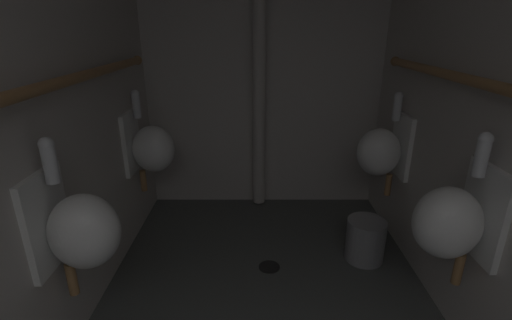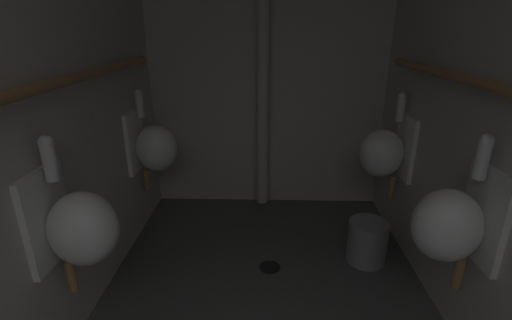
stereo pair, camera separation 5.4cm
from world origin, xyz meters
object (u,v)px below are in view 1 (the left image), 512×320
Objects in this scene: urinal_right_mid at (451,220)px; waste_bin at (364,240)px; urinal_left_mid at (78,229)px; standpipe_back_wall at (258,64)px; urinal_left_far at (149,147)px; floor_drain at (268,267)px; urinal_right_far at (381,151)px.

urinal_right_mid reaches higher than waste_bin.
urinal_left_mid is 2.60× the size of waste_bin.
urinal_left_mid is 1.84m from standpipe_back_wall.
urinal_left_far is 1.96m from urinal_right_mid.
standpipe_back_wall reaches higher than waste_bin.
standpipe_back_wall is (0.79, 1.57, 0.54)m from urinal_left_mid.
floor_drain is at bearing -171.19° from waste_bin.
urinal_left_far is 5.39× the size of floor_drain.
urinal_right_far is at bearing -31.05° from standpipe_back_wall.
urinal_right_mid reaches higher than floor_drain.
urinal_left_far is 1.00× the size of urinal_right_far.
floor_drain is (-0.80, 0.58, -0.67)m from urinal_right_mid.
urinal_left_mid is 1.00× the size of urinal_right_mid.
standpipe_back_wall is (0.79, 0.44, 0.54)m from urinal_left_far.
floor_drain is at bearing -29.35° from urinal_left_far.
urinal_right_mid is at bearing -90.00° from urinal_right_far.
urinal_left_mid and urinal_right_mid have the same top height.
waste_bin is at bearing -115.70° from urinal_right_far.
standpipe_back_wall is 1.53m from floor_drain.
urinal_left_mid is 1.76m from waste_bin.
urinal_left_mid is at bearing -142.72° from floor_drain.
waste_bin is (1.50, -0.38, -0.53)m from urinal_left_far.
urinal_left_far is at bearing 147.39° from urinal_right_mid.
urinal_right_mid is at bearing -77.87° from waste_bin.
standpipe_back_wall is 8.25× the size of waste_bin.
floor_drain is (0.06, -0.92, -1.22)m from standpipe_back_wall.
urinal_left_mid reaches higher than floor_drain.
urinal_right_mid is (1.65, -1.05, 0.00)m from urinal_left_far.
urinal_right_far is (0.00, 0.98, 0.00)m from urinal_right_mid.
urinal_left_mid is 1.95m from urinal_right_far.
urinal_left_far reaches higher than waste_bin.
urinal_right_far is at bearing 64.30° from waste_bin.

